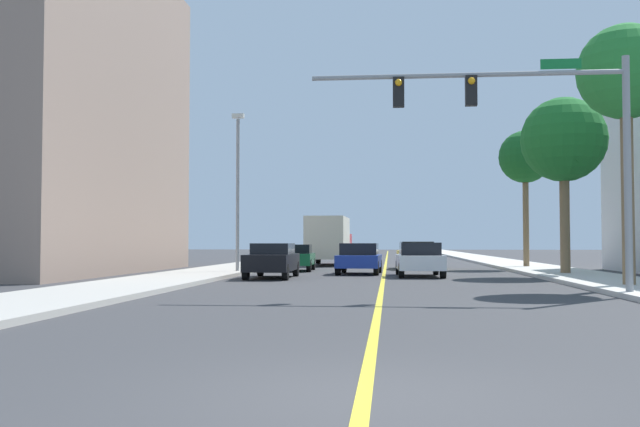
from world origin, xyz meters
The scene contains 16 objects.
ground centered at (0.00, 42.00, 0.00)m, with size 192.00×192.00×0.00m, color #38383A.
sidewalk_left centered at (-8.12, 42.00, 0.07)m, with size 3.61×168.00×0.15m, color #B2ADA3.
sidewalk_right centered at (8.12, 42.00, 0.07)m, with size 3.61×168.00×0.15m, color beige.
lane_marking_center centered at (0.00, 42.00, 0.00)m, with size 0.16×144.00×0.01m, color yellow.
building_left_near centered at (-17.86, 26.19, 7.96)m, with size 11.97×18.39×15.92m, color gray.
traffic_signal_mast centered at (4.14, 13.18, 4.82)m, with size 8.73×0.36×6.43m.
street_lamp centered at (-6.81, 25.90, 4.26)m, with size 0.56×0.28×7.37m.
palm_near centered at (7.77, 16.49, 6.80)m, with size 3.03×3.03×8.29m.
palm_mid centered at (7.89, 25.13, 5.92)m, with size 3.71×3.71×7.69m.
palm_far centered at (7.85, 33.78, 6.18)m, with size 2.94×2.94×7.58m.
car_black centered at (-4.57, 22.34, 0.76)m, with size 1.83×4.50×1.44m.
car_blue centered at (-1.14, 26.42, 0.74)m, with size 2.06×3.89×1.43m.
car_white centered at (1.55, 24.21, 0.76)m, with size 2.01×4.41×1.47m.
car_green centered at (-4.65, 29.71, 0.71)m, with size 2.09×3.99×1.36m.
car_yellow centered at (1.74, 32.97, 0.78)m, with size 2.13×4.65×1.52m.
delivery_truck centered at (-3.62, 38.94, 1.64)m, with size 2.52×7.61×3.08m.
Camera 1 is at (0.25, -6.81, 1.48)m, focal length 39.97 mm.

